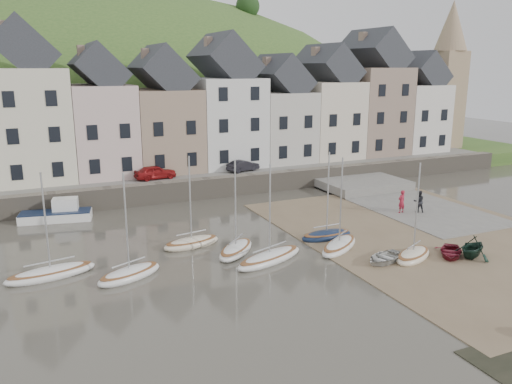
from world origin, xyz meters
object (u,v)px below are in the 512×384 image
sailboat_0 (51,273)px  car_left (155,172)px  rowboat_green (472,247)px  rowboat_red (451,252)px  person_dark (419,201)px  car_right (243,166)px  rowboat_white (384,257)px  person_red (402,201)px

sailboat_0 → car_left: sailboat_0 is taller
rowboat_green → rowboat_red: size_ratio=0.94×
person_dark → car_right: (-9.35, 14.52, 1.14)m
person_dark → car_right: 17.31m
rowboat_red → car_right: size_ratio=0.83×
sailboat_0 → rowboat_green: (24.18, -7.64, 0.49)m
rowboat_white → person_red: person_red is taller
rowboat_red → person_dark: 9.87m
person_red → car_right: 16.20m
rowboat_green → car_right: 24.40m
rowboat_green → sailboat_0: bearing=-127.9°
car_left → person_red: bearing=-135.8°
rowboat_red → person_dark: size_ratio=1.55×
rowboat_white → rowboat_green: size_ratio=1.12×
car_left → rowboat_red: bearing=-155.9°
car_right → sailboat_0: bearing=114.1°
sailboat_0 → car_left: bearing=58.3°
rowboat_green → person_red: (2.46, 9.66, 0.30)m
sailboat_0 → rowboat_red: 24.13m
person_red → car_right: (-7.97, 14.07, 1.10)m
sailboat_0 → person_red: (26.64, 2.02, 0.79)m
person_red → car_right: size_ratio=0.55×
sailboat_0 → rowboat_green: 25.36m
car_right → person_red: bearing=-167.1°
rowboat_white → sailboat_0: bearing=-125.2°
rowboat_green → rowboat_red: (-1.07, 0.68, -0.40)m
rowboat_green → car_right: car_right is taller
rowboat_white → person_red: 11.36m
rowboat_white → person_dark: bearing=111.9°
person_dark → person_red: bearing=2.1°
person_dark → car_left: (-18.08, 14.52, 1.22)m
sailboat_0 → rowboat_red: (23.11, -6.97, 0.09)m
sailboat_0 → car_left: (9.94, 16.08, 1.98)m
car_left → car_right: bearing=-95.7°
sailboat_0 → rowboat_white: sailboat_0 is taller
rowboat_white → rowboat_green: bearing=56.7°
rowboat_white → rowboat_red: (4.44, -0.91, -0.01)m
rowboat_green → car_left: bearing=-169.3°
sailboat_0 → person_red: size_ratio=3.38×
rowboat_red → sailboat_0: bearing=-151.7°
person_dark → car_right: bearing=-37.0°
sailboat_0 → car_left: 19.01m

